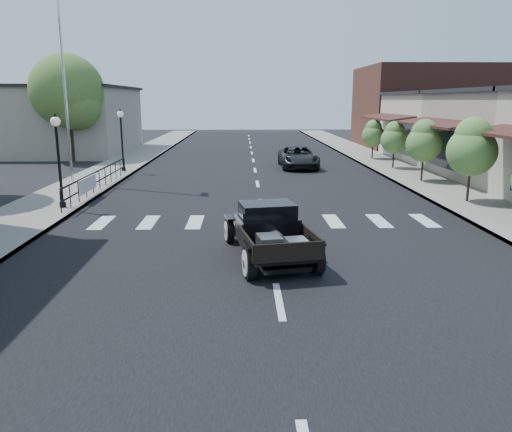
{
  "coord_description": "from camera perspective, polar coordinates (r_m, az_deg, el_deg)",
  "views": [
    {
      "loc": [
        -0.75,
        -12.75,
        4.12
      ],
      "look_at": [
        -0.38,
        0.67,
        1.0
      ],
      "focal_mm": 35.0,
      "sensor_mm": 36.0,
      "label": 1
    }
  ],
  "objects": [
    {
      "name": "big_tree_far",
      "position": [
        36.69,
        -20.66,
        11.46
      ],
      "size": [
        4.9,
        4.9,
        7.2
      ],
      "primitive_type": null,
      "color": "#4A692D",
      "rests_on": "ground"
    },
    {
      "name": "lamp_post_b",
      "position": [
        20.09,
        -21.6,
        5.85
      ],
      "size": [
        0.36,
        0.36,
        3.52
      ],
      "primitive_type": null,
      "color": "black",
      "rests_on": "sidewalk_left"
    },
    {
      "name": "banner",
      "position": [
        22.05,
        -18.62,
        2.82
      ],
      "size": [
        0.04,
        2.2,
        0.6
      ],
      "primitive_type": null,
      "color": "silver",
      "rests_on": "sidewalk_left"
    },
    {
      "name": "sidewalk_left",
      "position": [
        29.1,
        -17.04,
        4.53
      ],
      "size": [
        3.0,
        80.0,
        0.15
      ],
      "primitive_type": "cube",
      "color": "gray",
      "rests_on": "ground"
    },
    {
      "name": "low_building_left",
      "position": [
        43.21,
        -21.15,
        10.08
      ],
      "size": [
        10.0,
        12.0,
        5.0
      ],
      "primitive_type": "cube",
      "color": "#A29688",
      "rests_on": "ground"
    },
    {
      "name": "ground",
      "position": [
        13.43,
        1.72,
        -4.8
      ],
      "size": [
        120.0,
        120.0,
        0.0
      ],
      "primitive_type": "plane",
      "color": "black",
      "rests_on": "ground"
    },
    {
      "name": "road",
      "position": [
        28.07,
        -0.01,
        4.67
      ],
      "size": [
        14.0,
        80.0,
        0.02
      ],
      "primitive_type": "cube",
      "color": "black",
      "rests_on": "ground"
    },
    {
      "name": "storefront_far",
      "position": [
        38.2,
        23.12,
        9.26
      ],
      "size": [
        10.0,
        9.0,
        4.5
      ],
      "primitive_type": "cube",
      "color": "beige",
      "rests_on": "ground"
    },
    {
      "name": "small_tree_b",
      "position": [
        21.61,
        23.33,
        5.76
      ],
      "size": [
        1.93,
        1.93,
        3.22
      ],
      "primitive_type": null,
      "color": "#507D39",
      "rests_on": "sidewalk_right"
    },
    {
      "name": "flagpole",
      "position": [
        26.27,
        -21.35,
        17.52
      ],
      "size": [
        0.12,
        0.12,
        12.77
      ],
      "primitive_type": "cylinder",
      "color": "silver",
      "rests_on": "sidewalk_left"
    },
    {
      "name": "lamp_post_c",
      "position": [
        29.64,
        -15.07,
        8.37
      ],
      "size": [
        0.36,
        0.36,
        3.52
      ],
      "primitive_type": null,
      "color": "black",
      "rests_on": "sidewalk_left"
    },
    {
      "name": "far_building_right",
      "position": [
        47.62,
        18.81,
        11.67
      ],
      "size": [
        11.0,
        10.0,
        7.0
      ],
      "primitive_type": "cube",
      "color": "brown",
      "rests_on": "ground"
    },
    {
      "name": "small_tree_d",
      "position": [
        31.12,
        15.5,
        7.77
      ],
      "size": [
        1.6,
        1.6,
        2.67
      ],
      "primitive_type": null,
      "color": "#507D39",
      "rests_on": "sidewalk_right"
    },
    {
      "name": "road_markings",
      "position": [
        23.14,
        0.33,
        2.83
      ],
      "size": [
        12.0,
        60.0,
        0.06
      ],
      "primitive_type": null,
      "color": "silver",
      "rests_on": "ground"
    },
    {
      "name": "small_tree_e",
      "position": [
        35.85,
        13.22,
        8.46
      ],
      "size": [
        1.54,
        1.54,
        2.57
      ],
      "primitive_type": null,
      "color": "#507D39",
      "rests_on": "sidewalk_right"
    },
    {
      "name": "railing",
      "position": [
        23.93,
        -17.47,
        4.15
      ],
      "size": [
        0.08,
        10.0,
        1.0
      ],
      "primitive_type": null,
      "color": "black",
      "rests_on": "sidewalk_left"
    },
    {
      "name": "second_car",
      "position": [
        31.23,
        4.84,
        6.69
      ],
      "size": [
        2.28,
        4.81,
        1.33
      ],
      "primitive_type": "imported",
      "rotation": [
        0.0,
        0.0,
        0.02
      ],
      "color": "black",
      "rests_on": "ground"
    },
    {
      "name": "hotrod_pickup",
      "position": [
        13.19,
        1.47,
        -1.72
      ],
      "size": [
        2.78,
        4.63,
        1.5
      ],
      "primitive_type": null,
      "rotation": [
        0.0,
        0.0,
        0.18
      ],
      "color": "black",
      "rests_on": "ground"
    },
    {
      "name": "small_tree_c",
      "position": [
        26.47,
        18.59,
        7.02
      ],
      "size": [
        1.78,
        1.78,
        2.96
      ],
      "primitive_type": null,
      "color": "#507D39",
      "rests_on": "sidewalk_right"
    },
    {
      "name": "sidewalk_right",
      "position": [
        29.53,
        16.77,
        4.66
      ],
      "size": [
        3.0,
        80.0,
        0.15
      ],
      "primitive_type": "cube",
      "color": "gray",
      "rests_on": "ground"
    }
  ]
}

